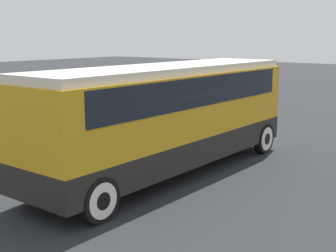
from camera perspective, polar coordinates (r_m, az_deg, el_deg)
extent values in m
plane|color=#26282B|center=(14.19, 0.00, -5.81)|extent=(120.00, 120.00, 0.00)
cube|color=black|center=(13.97, 0.00, -2.52)|extent=(9.85, 2.44, 0.77)
cube|color=gold|center=(13.73, 0.00, 2.73)|extent=(9.85, 2.44, 1.81)
cube|color=black|center=(13.68, 0.00, 4.58)|extent=(8.67, 2.48, 0.81)
cube|color=silver|center=(13.63, 0.00, 6.95)|extent=(9.65, 2.24, 0.22)
cube|color=gold|center=(17.75, 9.52, 3.59)|extent=(0.36, 2.34, 2.07)
cylinder|color=black|center=(16.86, 11.56, -1.49)|extent=(1.06, 0.28, 1.06)
cylinder|color=silver|center=(16.86, 11.56, -1.49)|extent=(0.83, 0.30, 0.83)
cylinder|color=black|center=(16.86, 11.56, -1.49)|extent=(0.40, 0.32, 0.40)
cylinder|color=black|center=(17.92, 5.21, -0.58)|extent=(1.06, 0.28, 1.06)
cylinder|color=silver|center=(17.92, 5.21, -0.58)|extent=(0.83, 0.30, 0.83)
cylinder|color=black|center=(17.92, 5.21, -0.58)|extent=(0.40, 0.32, 0.40)
cylinder|color=black|center=(10.55, -8.43, -8.88)|extent=(1.06, 0.28, 1.06)
cylinder|color=silver|center=(10.55, -8.43, -8.88)|extent=(0.83, 0.30, 0.83)
cylinder|color=black|center=(10.55, -8.43, -8.88)|extent=(0.40, 0.32, 0.40)
cylinder|color=black|center=(12.18, -15.73, -6.47)|extent=(1.06, 0.28, 1.06)
cylinder|color=silver|center=(12.18, -15.73, -6.47)|extent=(0.83, 0.30, 0.83)
cylinder|color=black|center=(12.18, -15.73, -6.47)|extent=(0.40, 0.32, 0.40)
cube|color=navy|center=(22.52, -9.93, 1.87)|extent=(4.71, 1.71, 0.69)
cube|color=black|center=(22.31, -10.33, 3.26)|extent=(2.45, 1.54, 0.45)
cylinder|color=black|center=(23.30, -5.27, 1.65)|extent=(0.71, 0.22, 0.71)
cylinder|color=black|center=(23.30, -5.27, 1.65)|extent=(0.27, 0.26, 0.27)
cylinder|color=black|center=(24.36, -7.90, 1.99)|extent=(0.71, 0.22, 0.71)
cylinder|color=black|center=(24.36, -7.90, 1.99)|extent=(0.27, 0.26, 0.27)
cylinder|color=black|center=(20.79, -12.26, 0.33)|extent=(0.71, 0.22, 0.71)
cylinder|color=black|center=(20.79, -12.26, 0.33)|extent=(0.27, 0.26, 0.27)
cylinder|color=black|center=(21.97, -14.82, 0.77)|extent=(0.71, 0.22, 0.71)
cylinder|color=black|center=(21.97, -14.82, 0.77)|extent=(0.27, 0.26, 0.27)
cylinder|color=black|center=(15.69, -18.35, -3.45)|extent=(0.69, 0.22, 0.69)
cylinder|color=black|center=(15.69, -18.35, -3.45)|extent=(0.26, 0.26, 0.26)
cube|color=silver|center=(20.45, -19.77, 0.24)|extent=(4.18, 1.75, 0.58)
cylinder|color=black|center=(20.78, -14.74, 0.09)|extent=(0.63, 0.22, 0.63)
cylinder|color=black|center=(20.78, -14.74, 0.09)|extent=(0.24, 0.26, 0.24)
cylinder|color=black|center=(22.03, -17.23, 0.56)|extent=(0.63, 0.22, 0.63)
cylinder|color=black|center=(22.03, -17.23, 0.56)|extent=(0.24, 0.26, 0.24)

